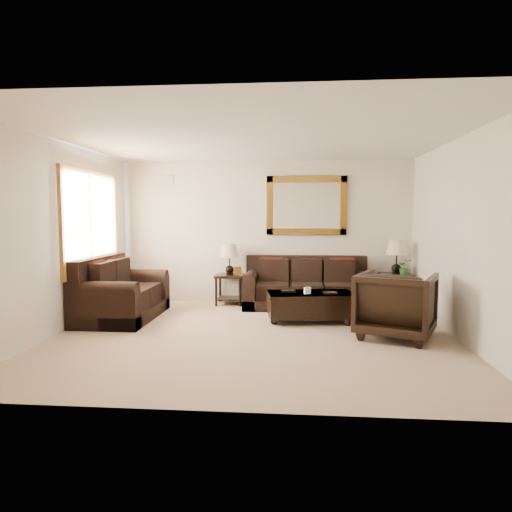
# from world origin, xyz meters

# --- Properties ---
(room) EXTENTS (5.51, 5.01, 2.71)m
(room) POSITION_xyz_m (0.00, 0.00, 1.35)
(room) COLOR #9D866C
(room) RESTS_ON ground
(window) EXTENTS (0.07, 1.96, 1.66)m
(window) POSITION_xyz_m (-2.70, 0.90, 1.55)
(window) COLOR white
(window) RESTS_ON room
(mirror) EXTENTS (1.50, 0.06, 1.10)m
(mirror) POSITION_xyz_m (0.78, 2.47, 1.85)
(mirror) COLOR #533910
(mirror) RESTS_ON room
(air_vent) EXTENTS (0.25, 0.02, 0.18)m
(air_vent) POSITION_xyz_m (-1.90, 2.48, 2.35)
(air_vent) COLOR #999999
(air_vent) RESTS_ON room
(sofa) EXTENTS (2.24, 0.97, 0.91)m
(sofa) POSITION_xyz_m (0.78, 2.06, 0.33)
(sofa) COLOR black
(sofa) RESTS_ON room
(loveseat) EXTENTS (1.06, 1.78, 1.00)m
(loveseat) POSITION_xyz_m (-2.27, 0.88, 0.37)
(loveseat) COLOR black
(loveseat) RESTS_ON room
(end_table_left) EXTENTS (0.51, 0.51, 1.13)m
(end_table_left) POSITION_xyz_m (-0.64, 2.20, 0.74)
(end_table_left) COLOR black
(end_table_left) RESTS_ON room
(end_table_right) EXTENTS (0.56, 0.56, 1.22)m
(end_table_right) POSITION_xyz_m (2.40, 2.18, 0.80)
(end_table_right) COLOR black
(end_table_right) RESTS_ON room
(coffee_table) EXTENTS (1.43, 0.91, 0.57)m
(coffee_table) POSITION_xyz_m (0.82, 0.92, 0.28)
(coffee_table) COLOR black
(coffee_table) RESTS_ON room
(armchair) EXTENTS (1.24, 1.21, 0.99)m
(armchair) POSITION_xyz_m (1.95, 0.06, 0.50)
(armchair) COLOR black
(armchair) RESTS_ON floor
(potted_plant) EXTENTS (0.28, 0.30, 0.22)m
(potted_plant) POSITION_xyz_m (2.52, 2.08, 0.72)
(potted_plant) COLOR #285A1E
(potted_plant) RESTS_ON end_table_right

